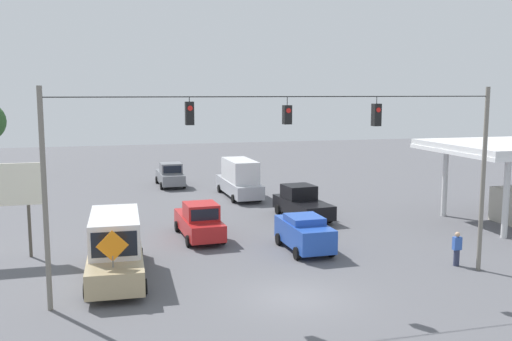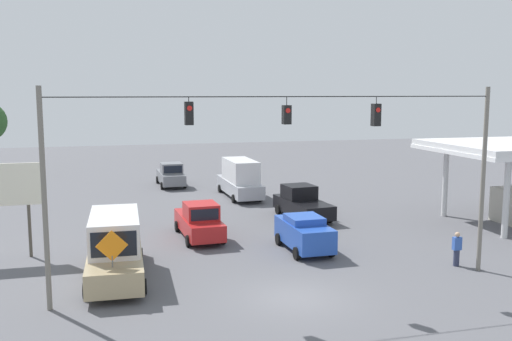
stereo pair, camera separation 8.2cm
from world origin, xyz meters
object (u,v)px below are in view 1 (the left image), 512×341
object	(u,v)px
box_truck_silver_oncoming_deep	(239,179)
pickup_truck_black_oncoming_far	(302,203)
overhead_signal_span	(287,164)
work_zone_sign	(113,251)
pickup_truck_grey_withflow_deep	(170,175)
traffic_cone_third	(128,252)
pedestrian	(457,249)
pickup_truck_red_withflow_mid	(199,221)
sedan_blue_crossing_near	(304,232)
box_truck_tan_parked_shoulder	(115,247)
traffic_cone_second	(130,264)
traffic_cone_nearest	(127,280)
traffic_cone_fourth	(127,241)

from	to	relation	value
box_truck_silver_oncoming_deep	pickup_truck_black_oncoming_far	distance (m)	8.66
overhead_signal_span	work_zone_sign	bearing A→B (deg)	-4.35
pickup_truck_grey_withflow_deep	work_zone_sign	bearing A→B (deg)	78.78
overhead_signal_span	work_zone_sign	xyz separation A→B (m)	(7.11, -0.54, -3.32)
traffic_cone_third	pedestrian	world-z (taller)	pedestrian
pickup_truck_red_withflow_mid	overhead_signal_span	bearing A→B (deg)	103.44
sedan_blue_crossing_near	pedestrian	xyz separation A→B (m)	(-6.16, 4.39, -0.15)
box_truck_tan_parked_shoulder	work_zone_sign	distance (m)	2.94
sedan_blue_crossing_near	traffic_cone_third	world-z (taller)	sedan_blue_crossing_near
overhead_signal_span	box_truck_silver_oncoming_deep	world-z (taller)	overhead_signal_span
sedan_blue_crossing_near	traffic_cone_third	bearing A→B (deg)	-7.60
overhead_signal_span	sedan_blue_crossing_near	bearing A→B (deg)	-117.17
pickup_truck_red_withflow_mid	traffic_cone_second	world-z (taller)	pickup_truck_red_withflow_mid
box_truck_tan_parked_shoulder	pickup_truck_red_withflow_mid	bearing A→B (deg)	-129.51
pedestrian	traffic_cone_nearest	bearing A→B (deg)	-3.91
box_truck_silver_oncoming_deep	traffic_cone_nearest	xyz separation A→B (m)	(9.51, 19.16, -1.20)
box_truck_silver_oncoming_deep	work_zone_sign	bearing A→B (deg)	63.83
traffic_cone_second	pedestrian	xyz separation A→B (m)	(-15.14, 3.43, 0.55)
pickup_truck_black_oncoming_far	pedestrian	distance (m)	12.41
box_truck_tan_parked_shoulder	traffic_cone_second	xyz separation A→B (m)	(-0.66, -0.87, -1.12)
pickup_truck_grey_withflow_deep	pedestrian	bearing A→B (deg)	111.34
traffic_cone_fourth	pickup_truck_red_withflow_mid	bearing A→B (deg)	-172.05
pickup_truck_red_withflow_mid	traffic_cone_fourth	xyz separation A→B (m)	(4.08, 0.57, -0.69)
overhead_signal_span	box_truck_tan_parked_shoulder	distance (m)	8.68
traffic_cone_nearest	pedestrian	xyz separation A→B (m)	(-15.38, 1.05, 0.55)
box_truck_tan_parked_shoulder	traffic_cone_second	size ratio (longest dim) A/B	13.24
pickup_truck_black_oncoming_far	box_truck_tan_parked_shoulder	world-z (taller)	box_truck_tan_parked_shoulder
box_truck_silver_oncoming_deep	box_truck_tan_parked_shoulder	distance (m)	20.25
overhead_signal_span	traffic_cone_fourth	distance (m)	11.79
box_truck_tan_parked_shoulder	traffic_cone_third	size ratio (longest dim) A/B	13.24
sedan_blue_crossing_near	work_zone_sign	world-z (taller)	work_zone_sign
box_truck_silver_oncoming_deep	traffic_cone_second	world-z (taller)	box_truck_silver_oncoming_deep
pickup_truck_grey_withflow_deep	box_truck_tan_parked_shoulder	world-z (taller)	box_truck_tan_parked_shoulder
pickup_truck_grey_withflow_deep	sedan_blue_crossing_near	distance (m)	23.01
traffic_cone_nearest	box_truck_tan_parked_shoulder	bearing A→B (deg)	-74.28
overhead_signal_span	pickup_truck_red_withflow_mid	bearing A→B (deg)	-76.56
overhead_signal_span	pedestrian	distance (m)	9.95
pickup_truck_red_withflow_mid	work_zone_sign	bearing A→B (deg)	60.41
traffic_cone_second	pickup_truck_black_oncoming_far	bearing A→B (deg)	-143.80
pedestrian	pickup_truck_red_withflow_mid	bearing A→B (deg)	-37.03
traffic_cone_fourth	traffic_cone_third	bearing A→B (deg)	89.88
work_zone_sign	box_truck_tan_parked_shoulder	bearing A→B (deg)	-93.07
pickup_truck_black_oncoming_far	traffic_cone_third	distance (m)	13.13
box_truck_tan_parked_shoulder	pedestrian	bearing A→B (deg)	170.78
traffic_cone_second	work_zone_sign	bearing A→B (deg)	77.77
overhead_signal_span	traffic_cone_nearest	distance (m)	8.45
overhead_signal_span	box_truck_silver_oncoming_deep	size ratio (longest dim) A/B	2.61
traffic_cone_nearest	pickup_truck_grey_withflow_deep	bearing A→B (deg)	-100.57
sedan_blue_crossing_near	traffic_cone_fourth	bearing A→B (deg)	-20.62
traffic_cone_second	pedestrian	bearing A→B (deg)	167.23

